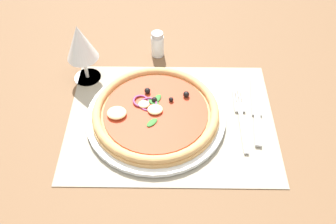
% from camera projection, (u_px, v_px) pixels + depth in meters
% --- Properties ---
extents(ground_plane, '(1.90, 1.40, 0.02)m').
position_uv_depth(ground_plane, '(172.00, 123.00, 0.80)').
color(ground_plane, brown).
extents(placemat, '(0.45, 0.34, 0.00)m').
position_uv_depth(placemat, '(172.00, 119.00, 0.79)').
color(placemat, gray).
rests_on(placemat, ground_plane).
extents(plate, '(0.30, 0.30, 0.01)m').
position_uv_depth(plate, '(158.00, 115.00, 0.79)').
color(plate, white).
rests_on(plate, placemat).
extents(pizza, '(0.27, 0.27, 0.03)m').
position_uv_depth(pizza, '(157.00, 110.00, 0.78)').
color(pizza, tan).
rests_on(pizza, plate).
extents(fork, '(0.02, 0.18, 0.00)m').
position_uv_depth(fork, '(242.00, 116.00, 0.79)').
color(fork, silver).
rests_on(fork, placemat).
extents(knife, '(0.04, 0.20, 0.01)m').
position_uv_depth(knife, '(258.00, 109.00, 0.81)').
color(knife, silver).
rests_on(knife, placemat).
extents(wine_glass, '(0.07, 0.07, 0.15)m').
position_uv_depth(wine_glass, '(82.00, 44.00, 0.81)').
color(wine_glass, silver).
rests_on(wine_glass, ground_plane).
extents(pepper_shaker, '(0.03, 0.03, 0.07)m').
position_uv_depth(pepper_shaker, '(159.00, 44.00, 0.92)').
color(pepper_shaker, silver).
rests_on(pepper_shaker, ground_plane).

